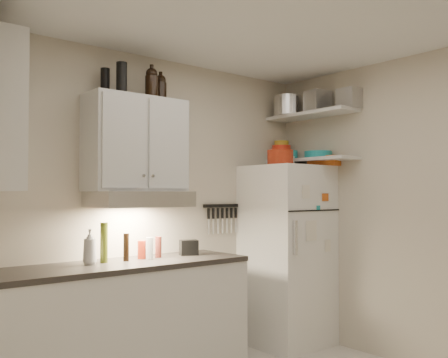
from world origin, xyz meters
TOP-DOWN VIEW (x-y plane):
  - ceiling at (0.00, 0.00)m, footprint 3.20×3.00m
  - back_wall at (0.00, 1.51)m, footprint 3.20×0.02m
  - left_wall at (-1.61, 0.00)m, footprint 0.02×3.00m
  - right_wall at (1.61, 0.00)m, footprint 0.02×3.00m
  - base_cabinet at (-0.55, 1.20)m, footprint 2.10×0.60m
  - countertop at (-0.55, 1.20)m, footprint 2.10×0.62m
  - upper_cabinet at (-0.30, 1.33)m, footprint 0.80×0.33m
  - range_hood at (-0.30, 1.27)m, footprint 0.76×0.46m
  - fridge at (1.25, 1.16)m, footprint 0.70×0.68m
  - shelf_hi at (1.45, 1.02)m, footprint 0.30×0.95m
  - shelf_lo at (1.45, 1.02)m, footprint 0.30×0.95m
  - knife_strip at (0.70, 1.49)m, footprint 0.42×0.02m
  - dutch_oven at (1.11, 1.12)m, footprint 0.28×0.28m
  - book_stack at (1.52, 0.91)m, footprint 0.29×0.33m
  - spice_jar at (1.30, 1.14)m, footprint 0.07×0.07m
  - stock_pot at (1.37, 1.26)m, footprint 0.30×0.30m
  - tin_a at (1.46, 0.95)m, footprint 0.23×0.21m
  - tin_b at (1.53, 0.63)m, footprint 0.19×0.19m
  - bowl_teal at (1.44, 1.35)m, footprint 0.24×0.24m
  - bowl_orange at (1.42, 1.39)m, footprint 0.19×0.19m
  - bowl_yellow at (1.42, 1.39)m, footprint 0.15×0.15m
  - plates at (1.47, 0.95)m, footprint 0.33×0.33m
  - growler_a at (-0.20, 1.26)m, footprint 0.13×0.13m
  - growler_b at (-0.03, 1.40)m, footprint 0.11×0.11m
  - thermos_a at (-0.47, 1.26)m, footprint 0.10×0.10m
  - thermos_b at (-0.54, 1.39)m, footprint 0.07×0.07m
  - soap_bottle at (-0.72, 1.25)m, footprint 0.14×0.14m
  - pepper_mill at (-0.12, 1.28)m, footprint 0.07×0.07m
  - oil_bottle at (-0.60, 1.28)m, footprint 0.07×0.07m
  - vinegar_bottle at (-0.43, 1.25)m, footprint 0.06×0.06m
  - clear_bottle at (-0.23, 1.23)m, footprint 0.07×0.07m
  - red_jar at (-0.26, 1.29)m, footprint 0.07×0.07m
  - caddy at (0.16, 1.25)m, footprint 0.17×0.15m

SIDE VIEW (x-z plane):
  - base_cabinet at x=-0.55m, z-range 0.00..0.88m
  - fridge at x=1.25m, z-range 0.00..1.70m
  - countertop at x=-0.55m, z-range 0.88..0.92m
  - caddy at x=0.16m, z-range 0.92..1.04m
  - red_jar at x=-0.26m, z-range 0.92..1.06m
  - pepper_mill at x=-0.12m, z-range 0.92..1.09m
  - clear_bottle at x=-0.23m, z-range 0.92..1.09m
  - vinegar_bottle at x=-0.43m, z-range 0.92..1.13m
  - soap_bottle at x=-0.72m, z-range 0.92..1.21m
  - oil_bottle at x=-0.60m, z-range 0.92..1.22m
  - back_wall at x=0.00m, z-range 0.00..2.60m
  - left_wall at x=-1.61m, z-range 0.00..2.60m
  - right_wall at x=1.61m, z-range 0.00..2.60m
  - knife_strip at x=0.70m, z-range 1.31..1.33m
  - range_hood at x=-0.30m, z-range 1.33..1.45m
  - spice_jar at x=1.30m, z-range 1.70..1.79m
  - book_stack at x=1.52m, z-range 1.70..1.79m
  - shelf_lo at x=1.45m, z-range 1.75..1.77m
  - dutch_oven at x=1.11m, z-range 1.70..1.84m
  - plates at x=1.47m, z-range 1.77..1.84m
  - bowl_teal at x=1.44m, z-range 1.77..1.87m
  - upper_cabinet at x=-0.30m, z-range 1.45..2.20m
  - bowl_orange at x=1.42m, z-range 1.87..1.93m
  - bowl_yellow at x=1.42m, z-range 1.93..1.97m
  - shelf_hi at x=1.45m, z-range 2.19..2.22m
  - thermos_b at x=-0.54m, z-range 2.20..2.41m
  - tin_b at x=1.53m, z-range 2.21..2.40m
  - stock_pot at x=1.37m, z-range 2.21..2.41m
  - tin_a at x=1.46m, z-range 2.21..2.42m
  - thermos_a at x=-0.47m, z-range 2.20..2.44m
  - growler_b at x=-0.03m, z-range 2.20..2.44m
  - growler_a at x=-0.20m, z-range 2.20..2.45m
  - ceiling at x=0.00m, z-range 2.60..2.62m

